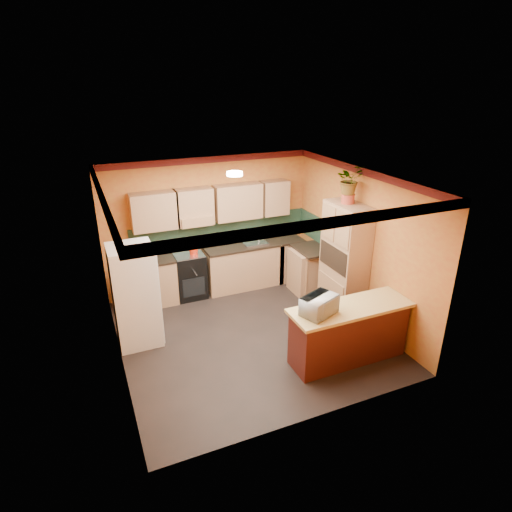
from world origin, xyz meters
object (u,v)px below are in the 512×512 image
(fridge, at_px, (135,296))
(pantry, at_px, (344,261))
(breakfast_bar, at_px, (348,334))
(microwave, at_px, (319,305))
(stove, at_px, (190,275))
(base_cabinets_back, at_px, (219,271))

(fridge, distance_m, pantry, 3.64)
(breakfast_bar, xyz_separation_m, microwave, (-0.56, 0.00, 0.63))
(fridge, height_order, pantry, pantry)
(pantry, bearing_deg, microwave, -135.51)
(stove, relative_size, breakfast_bar, 0.51)
(fridge, xyz_separation_m, pantry, (3.60, -0.53, 0.20))
(fridge, xyz_separation_m, microwave, (2.33, -1.77, 0.22))
(pantry, bearing_deg, breakfast_bar, -119.62)
(stove, distance_m, fridge, 1.76)
(base_cabinets_back, bearing_deg, breakfast_bar, -70.42)
(base_cabinets_back, relative_size, microwave, 7.11)
(fridge, bearing_deg, stove, 45.63)
(breakfast_bar, bearing_deg, base_cabinets_back, 109.58)
(base_cabinets_back, relative_size, fridge, 2.15)
(pantry, xyz_separation_m, breakfast_bar, (-0.71, -1.25, -0.61))
(base_cabinets_back, xyz_separation_m, fridge, (-1.82, -1.23, 0.41))
(fridge, bearing_deg, base_cabinets_back, 33.90)
(base_cabinets_back, xyz_separation_m, microwave, (0.51, -3.00, 0.63))
(stove, bearing_deg, base_cabinets_back, 0.00)
(stove, bearing_deg, pantry, -36.12)
(stove, bearing_deg, fridge, -134.37)
(pantry, height_order, microwave, pantry)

